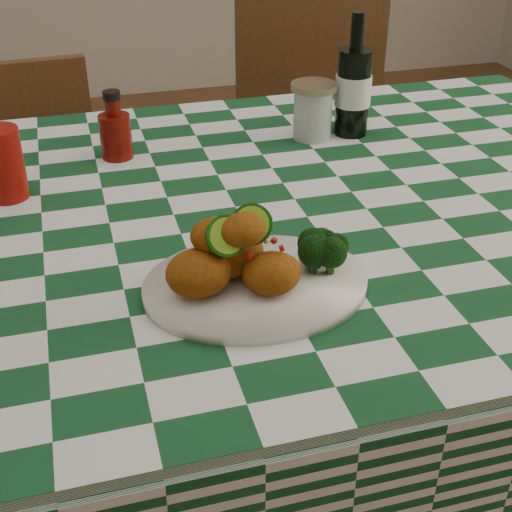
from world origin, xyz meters
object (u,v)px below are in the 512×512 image
object	(u,v)px
dining_table	(238,388)
fried_chicken_pile	(241,249)
plate	(256,285)
ketchup_bottle	(115,125)
mason_jar	(313,111)
wooden_chair_left	(40,237)
wooden_chair_right	(309,174)
beer_bottle	(354,75)
red_tumbler	(3,164)

from	to	relation	value
dining_table	fried_chicken_pile	distance (m)	0.53
plate	ketchup_bottle	xyz separation A→B (m)	(-0.13, 0.50, 0.05)
ketchup_bottle	mason_jar	world-z (taller)	ketchup_bottle
wooden_chair_left	wooden_chair_right	size ratio (longest dim) A/B	0.87
fried_chicken_pile	wooden_chair_left	xyz separation A→B (m)	(-0.30, 0.92, -0.45)
dining_table	wooden_chair_right	world-z (taller)	wooden_chair_right
beer_bottle	wooden_chair_left	world-z (taller)	beer_bottle
mason_jar	beer_bottle	distance (m)	0.10
dining_table	plate	distance (m)	0.47
dining_table	mason_jar	distance (m)	0.56
beer_bottle	wooden_chair_right	size ratio (longest dim) A/B	0.26
fried_chicken_pile	dining_table	bearing A→B (deg)	77.66
beer_bottle	wooden_chair_left	xyz separation A→B (m)	(-0.66, 0.43, -0.50)
dining_table	ketchup_bottle	distance (m)	0.55
wooden_chair_left	fried_chicken_pile	bearing A→B (deg)	-76.20
ketchup_bottle	wooden_chair_right	size ratio (longest dim) A/B	0.14
fried_chicken_pile	mason_jar	xyz separation A→B (m)	(0.28, 0.50, -0.01)
beer_bottle	mason_jar	bearing A→B (deg)	-179.56
red_tumbler	wooden_chair_right	bearing A→B (deg)	38.26
wooden_chair_right	plate	bearing A→B (deg)	-96.99
fried_chicken_pile	wooden_chair_right	world-z (taller)	wooden_chair_right
plate	wooden_chair_left	xyz separation A→B (m)	(-0.32, 0.92, -0.39)
ketchup_bottle	wooden_chair_left	xyz separation A→B (m)	(-0.19, 0.42, -0.44)
beer_bottle	wooden_chair_right	bearing A→B (deg)	78.97
plate	beer_bottle	size ratio (longest dim) A/B	1.27
ketchup_bottle	wooden_chair_right	distance (m)	0.83
ketchup_bottle	wooden_chair_right	bearing A→B (deg)	40.35
red_tumbler	ketchup_bottle	world-z (taller)	ketchup_bottle
fried_chicken_pile	red_tumbler	world-z (taller)	same
ketchup_bottle	wooden_chair_right	world-z (taller)	wooden_chair_right
plate	beer_bottle	distance (m)	0.61
dining_table	fried_chicken_pile	xyz separation A→B (m)	(-0.05, -0.25, 0.46)
fried_chicken_pile	red_tumbler	xyz separation A→B (m)	(-0.30, 0.38, -0.01)
ketchup_bottle	beer_bottle	distance (m)	0.47
mason_jar	wooden_chair_left	xyz separation A→B (m)	(-0.58, 0.43, -0.43)
dining_table	mason_jar	xyz separation A→B (m)	(0.22, 0.25, 0.45)
red_tumbler	wooden_chair_left	distance (m)	0.69
fried_chicken_pile	wooden_chair_right	distance (m)	1.15
dining_table	red_tumbler	distance (m)	0.59
plate	red_tumbler	xyz separation A→B (m)	(-0.32, 0.38, 0.05)
plate	beer_bottle	world-z (taller)	beer_bottle
beer_bottle	dining_table	bearing A→B (deg)	-140.44
fried_chicken_pile	ketchup_bottle	xyz separation A→B (m)	(-0.11, 0.50, -0.01)
wooden_chair_right	beer_bottle	bearing A→B (deg)	-84.24
ketchup_bottle	mason_jar	bearing A→B (deg)	-0.98
red_tumbler	beer_bottle	size ratio (longest dim) A/B	0.51
red_tumbler	beer_bottle	world-z (taller)	beer_bottle
mason_jar	ketchup_bottle	bearing A→B (deg)	179.02
ketchup_bottle	mason_jar	xyz separation A→B (m)	(0.38, -0.01, -0.01)
plate	fried_chicken_pile	xyz separation A→B (m)	(-0.02, 0.00, 0.06)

